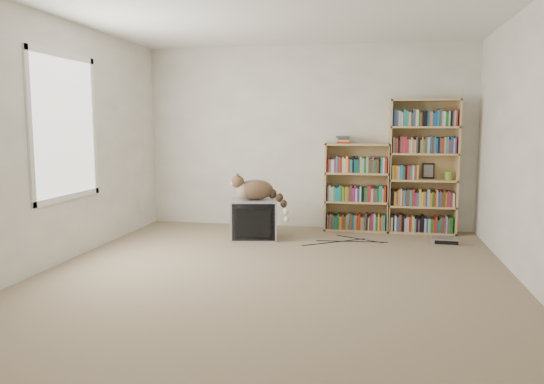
% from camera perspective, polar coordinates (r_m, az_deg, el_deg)
% --- Properties ---
extents(floor, '(4.50, 5.00, 0.01)m').
position_cam_1_polar(floor, '(5.10, 0.25, -8.95)').
color(floor, gray).
rests_on(floor, ground).
extents(wall_back, '(4.50, 0.02, 2.50)m').
position_cam_1_polar(wall_back, '(7.38, 3.79, 5.88)').
color(wall_back, white).
rests_on(wall_back, floor).
extents(wall_front, '(4.50, 0.02, 2.50)m').
position_cam_1_polar(wall_front, '(2.49, -10.24, 3.17)').
color(wall_front, white).
rests_on(wall_front, floor).
extents(wall_left, '(0.02, 5.00, 2.50)m').
position_cam_1_polar(wall_left, '(5.75, -22.46, 4.97)').
color(wall_left, white).
rests_on(wall_left, floor).
extents(wall_right, '(0.02, 5.00, 2.50)m').
position_cam_1_polar(wall_right, '(5.01, 26.54, 4.51)').
color(wall_right, white).
rests_on(wall_right, floor).
extents(ceiling, '(4.50, 5.00, 0.02)m').
position_cam_1_polar(ceiling, '(5.02, 0.26, 19.64)').
color(ceiling, white).
rests_on(ceiling, wall_back).
extents(window, '(0.02, 1.22, 1.52)m').
position_cam_1_polar(window, '(5.91, -21.37, 6.52)').
color(window, white).
rests_on(window, wall_left).
extents(crt_tv, '(0.65, 0.61, 0.50)m').
position_cam_1_polar(crt_tv, '(6.69, -1.93, -2.90)').
color(crt_tv, gray).
rests_on(crt_tv, floor).
extents(cat, '(0.77, 0.47, 0.55)m').
position_cam_1_polar(cat, '(6.57, -1.35, -0.07)').
color(cat, '#382317').
rests_on(cat, crt_tv).
extents(bookcase_tall, '(0.88, 0.30, 1.75)m').
position_cam_1_polar(bookcase_tall, '(7.23, 15.92, 2.29)').
color(bookcase_tall, tan).
rests_on(bookcase_tall, floor).
extents(bookcase_short, '(0.86, 0.30, 1.18)m').
position_cam_1_polar(bookcase_short, '(7.24, 9.11, 0.11)').
color(bookcase_short, tan).
rests_on(bookcase_short, floor).
extents(book_stack, '(0.18, 0.23, 0.10)m').
position_cam_1_polar(book_stack, '(7.16, 7.73, 5.60)').
color(book_stack, red).
rests_on(book_stack, bookcase_short).
extents(green_mug, '(0.10, 0.10, 0.11)m').
position_cam_1_polar(green_mug, '(7.26, 18.46, 1.69)').
color(green_mug, '#6DA930').
rests_on(green_mug, bookcase_tall).
extents(framed_print, '(0.15, 0.05, 0.20)m').
position_cam_1_polar(framed_print, '(7.32, 16.46, 2.20)').
color(framed_print, black).
rests_on(framed_print, bookcase_tall).
extents(dvd_player, '(0.33, 0.24, 0.07)m').
position_cam_1_polar(dvd_player, '(6.74, 18.09, -5.00)').
color(dvd_player, '#A5A5AA').
rests_on(dvd_player, floor).
extents(wall_outlet, '(0.01, 0.08, 0.13)m').
position_cam_1_polar(wall_outlet, '(7.54, -13.95, -1.39)').
color(wall_outlet, silver).
rests_on(wall_outlet, wall_left).
extents(floor_cables, '(1.20, 0.70, 0.01)m').
position_cam_1_polar(floor_cables, '(6.64, 4.21, -5.12)').
color(floor_cables, black).
rests_on(floor_cables, floor).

